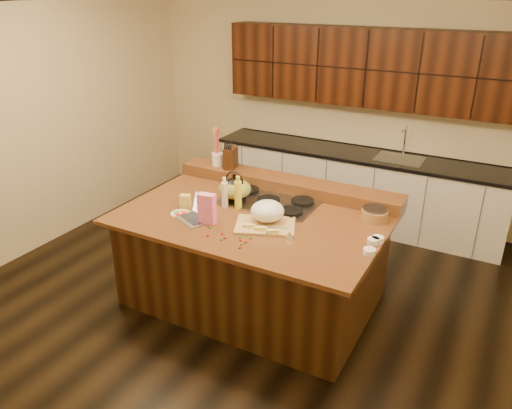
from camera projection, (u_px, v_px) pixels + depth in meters
The scene contains 35 objects.
room at pixel (253, 170), 4.40m from camera, with size 5.52×5.02×2.72m.
island at pixel (254, 258), 4.76m from camera, with size 2.40×1.60×0.92m.
back_ledge at pixel (286, 184), 5.11m from camera, with size 2.40×0.30×0.12m, color black.
cooktop at pixel (268, 201), 4.81m from camera, with size 0.92×0.52×0.05m.
back_counter at pixel (361, 148), 6.20m from camera, with size 3.70×0.66×2.40m.
kettle at pixel (235, 188), 4.78m from camera, with size 0.22×0.22×0.20m, color black.
green_bowl at pixel (235, 189), 4.79m from camera, with size 0.32×0.32×0.18m, color olive.
laptop at pixel (197, 213), 4.46m from camera, with size 0.38×0.35×0.21m.
oil_bottle at pixel (238, 195), 4.65m from camera, with size 0.07×0.07×0.27m, color yellow.
vinegar_bottle at pixel (225, 195), 4.67m from camera, with size 0.06×0.06×0.25m, color silver.
wooden_tray at pixel (267, 214), 4.36m from camera, with size 0.61×0.54×0.21m.
ramekin_a at pixel (369, 251), 3.90m from camera, with size 0.10×0.10×0.04m, color white.
ramekin_b at pixel (378, 239), 4.08m from camera, with size 0.10×0.10×0.04m, color white.
ramekin_c at pixel (373, 241), 4.05m from camera, with size 0.10×0.10×0.04m, color white.
strainer_bowl at pixel (375, 215), 4.46m from camera, with size 0.24×0.24×0.09m, color #996B3F.
kitchen_timer at pixel (289, 235), 4.12m from camera, with size 0.08×0.08×0.07m, color silver.
pink_bag at pixel (207, 209), 4.34m from camera, with size 0.15×0.08×0.28m, color pink.
candy_plate at pixel (180, 214), 4.58m from camera, with size 0.18×0.18×0.01m, color white.
package_box at pixel (185, 201), 4.68m from camera, with size 0.10×0.07×0.13m, color gold.
utensil_crock at pixel (218, 159), 5.42m from camera, with size 0.12×0.12×0.14m, color white.
knife_block at pixel (231, 158), 5.33m from camera, with size 0.11×0.18×0.22m, color black.
gumdrop_0 at pixel (208, 236), 4.17m from camera, with size 0.02×0.02×0.02m, color red.
gumdrop_1 at pixel (251, 238), 4.13m from camera, with size 0.02×0.02×0.02m, color #198C26.
gumdrop_2 at pixel (225, 238), 4.13m from camera, with size 0.02×0.02×0.02m, color red.
gumdrop_3 at pixel (240, 237), 4.15m from camera, with size 0.02×0.02×0.02m, color #198C26.
gumdrop_4 at pixel (240, 240), 4.10m from camera, with size 0.02×0.02×0.02m, color red.
gumdrop_5 at pixel (210, 228), 4.30m from camera, with size 0.02×0.02×0.02m, color #198C26.
gumdrop_6 at pixel (222, 234), 4.20m from camera, with size 0.02×0.02×0.02m, color red.
gumdrop_7 at pixel (210, 225), 4.35m from camera, with size 0.02×0.02×0.02m, color #198C26.
gumdrop_8 at pixel (240, 248), 3.98m from camera, with size 0.02×0.02×0.02m, color red.
gumdrop_9 at pixel (221, 239), 4.11m from camera, with size 0.02×0.02×0.02m, color #198C26.
gumdrop_10 at pixel (209, 226), 4.33m from camera, with size 0.02×0.02×0.02m, color red.
gumdrop_11 at pixel (206, 224), 4.38m from camera, with size 0.02×0.02×0.02m, color #198C26.
gumdrop_12 at pixel (246, 242), 4.07m from camera, with size 0.02×0.02×0.02m, color red.
gumdrop_13 at pixel (241, 244), 4.04m from camera, with size 0.02×0.02×0.02m, color #198C26.
Camera 1 is at (2.00, -3.63, 2.86)m, focal length 35.00 mm.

